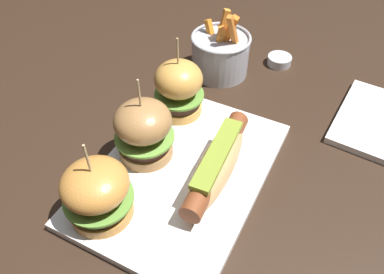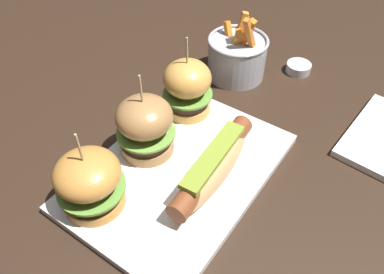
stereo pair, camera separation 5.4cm
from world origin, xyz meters
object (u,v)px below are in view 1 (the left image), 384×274
slider_center (144,130)px  fries_bucket (220,53)px  hot_dog (217,163)px  platter_main (182,173)px  sauce_ramekin (279,60)px  slider_right (179,88)px  slider_left (97,192)px

slider_center → fries_bucket: slider_center is taller
slider_center → hot_dog: bearing=-86.2°
platter_main → fries_bucket: size_ratio=2.44×
fries_bucket → sauce_ramekin: size_ratio=2.78×
fries_bucket → sauce_ramekin: 0.13m
platter_main → hot_dog: hot_dog is taller
fries_bucket → slider_right: bearing=177.6°
fries_bucket → slider_center: bearing=179.0°
platter_main → slider_center: bearing=85.4°
slider_left → sauce_ramekin: 0.49m
slider_left → hot_dog: bearing=-41.0°
hot_dog → slider_left: (-0.13, 0.11, 0.02)m
platter_main → slider_center: 0.09m
slider_right → fries_bucket: size_ratio=1.04×
platter_main → slider_right: bearing=30.0°
platter_main → hot_dog: 0.06m
slider_left → platter_main: bearing=-27.8°
hot_dog → fries_bucket: 0.29m
slider_left → slider_right: slider_right is taller
hot_dog → sauce_ramekin: bearing=2.2°
slider_left → fries_bucket: 0.39m
slider_center → fries_bucket: size_ratio=1.03×
platter_main → sauce_ramekin: sauce_ramekin is taller
hot_dog → slider_left: slider_left is taller
slider_center → sauce_ramekin: slider_center is taller
hot_dog → fries_bucket: size_ratio=1.46×
slider_left → slider_right: size_ratio=0.92×
hot_dog → fries_bucket: bearing=23.2°
hot_dog → sauce_ramekin: size_ratio=4.06×
hot_dog → sauce_ramekin: hot_dog is taller
platter_main → fries_bucket: 0.28m
slider_center → fries_bucket: 0.27m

